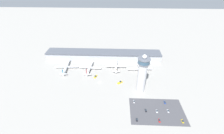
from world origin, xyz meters
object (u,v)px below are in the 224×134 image
control_tower (142,74)px  car_grey_coupe (137,120)px  service_truck_catering (141,71)px  car_white_wagon (146,110)px  airplane_gate_alpha (66,67)px  service_truck_fuel (120,82)px  car_green_van (168,111)px  car_black_suv (183,121)px  car_red_hatchback (134,102)px  car_maroon_suv (157,111)px  car_silver_sedan (165,102)px  airplane_gate_bravo (90,67)px  airplane_gate_charlie (116,66)px  airplane_gate_delta (140,69)px  service_truck_baggage (96,77)px  car_yellow_taxi (159,120)px

control_tower → car_grey_coupe: size_ratio=13.67×
service_truck_catering → car_white_wagon: service_truck_catering is taller
airplane_gate_alpha → service_truck_catering: size_ratio=5.28×
service_truck_fuel → car_green_van: size_ratio=1.85×
car_black_suv → car_red_hatchback: bearing=152.0°
control_tower → car_black_suv: bearing=-50.3°
control_tower → car_green_van: 53.40m
airplane_gate_alpha → car_black_suv: 186.97m
car_white_wagon → car_green_van: size_ratio=1.03×
control_tower → car_maroon_suv: control_tower is taller
service_truck_catering → airplane_gate_alpha: bearing=179.0°
service_truck_fuel → car_red_hatchback: service_truck_fuel is taller
airplane_gate_alpha → car_silver_sedan: size_ratio=9.50×
airplane_gate_bravo → car_white_wagon: 116.59m
airplane_gate_charlie → car_maroon_suv: (50.26, -90.00, -3.79)m
service_truck_catering → airplane_gate_delta: bearing=163.4°
car_green_van → airplane_gate_alpha: bearing=150.0°
airplane_gate_bravo → car_grey_coupe: bearing=-54.8°
airplane_gate_charlie → car_maroon_suv: size_ratio=7.16×
control_tower → service_truck_baggage: bearing=157.3°
control_tower → car_red_hatchback: control_tower is taller
service_truck_catering → service_truck_fuel: 47.33m
car_green_van → car_yellow_taxi: size_ratio=0.90×
airplane_gate_charlie → car_yellow_taxi: size_ratio=7.09×
airplane_gate_charlie → airplane_gate_delta: bearing=-9.0°
car_white_wagon → car_green_van: car_green_van is taller
service_truck_fuel → car_red_hatchback: size_ratio=1.81×
airplane_gate_bravo → airplane_gate_alpha: bearing=178.7°
control_tower → car_silver_sedan: size_ratio=12.21×
airplane_gate_alpha → car_white_wagon: airplane_gate_alpha is taller
service_truck_catering → airplane_gate_charlie: bearing=170.7°
car_maroon_suv → airplane_gate_delta: bearing=97.1°
airplane_gate_alpha → car_red_hatchback: (107.60, -71.27, -3.25)m
service_truck_fuel → car_yellow_taxi: size_ratio=1.67×
service_truck_fuel → airplane_gate_bravo: bearing=146.4°
car_white_wagon → car_yellow_taxi: car_yellow_taxi is taller
service_truck_fuel → car_silver_sedan: size_ratio=1.73×
service_truck_catering → car_red_hatchback: bearing=-103.8°
control_tower → airplane_gate_bravo: control_tower is taller
car_white_wagon → control_tower: bearing=94.3°
airplane_gate_charlie → service_truck_catering: size_ratio=4.07×
car_yellow_taxi → service_truck_catering: bearing=95.2°
control_tower → car_silver_sedan: 45.17m
airplane_gate_charlie → service_truck_catering: 42.14m
airplane_gate_alpha → car_black_suv: size_ratio=9.53×
airplane_gate_delta → car_green_van: size_ratio=9.53×
control_tower → car_silver_sedan: control_tower is taller
airplane_gate_alpha → airplane_gate_charlie: 83.28m
car_silver_sedan → car_grey_coupe: size_ratio=1.12×
service_truck_fuel → car_yellow_taxi: 77.40m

